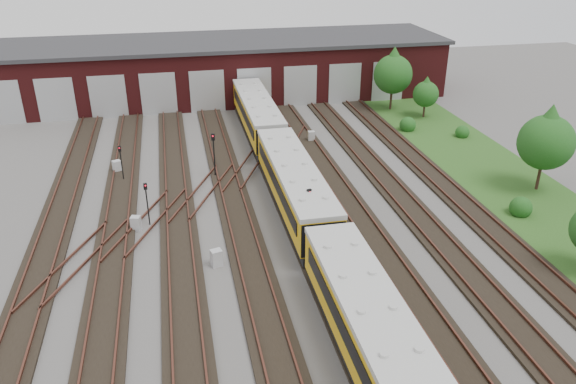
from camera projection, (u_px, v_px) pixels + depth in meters
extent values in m
plane|color=#464341|center=(298.00, 298.00, 30.07)|extent=(120.00, 120.00, 0.00)
cube|color=black|center=(20.00, 333.00, 27.41)|extent=(2.40, 70.00, 0.18)
cube|color=#542D21|center=(3.00, 332.00, 27.21)|extent=(0.10, 70.00, 0.15)
cube|color=#542D21|center=(35.00, 328.00, 27.48)|extent=(0.10, 70.00, 0.15)
cube|color=black|center=(105.00, 322.00, 28.16)|extent=(2.40, 70.00, 0.18)
cube|color=#542D21|center=(89.00, 321.00, 27.96)|extent=(0.10, 70.00, 0.15)
cube|color=#542D21|center=(119.00, 317.00, 28.22)|extent=(0.10, 70.00, 0.15)
cube|color=black|center=(185.00, 311.00, 28.91)|extent=(2.40, 70.00, 0.18)
cube|color=#542D21|center=(171.00, 311.00, 28.70)|extent=(0.10, 70.00, 0.15)
cube|color=#542D21|center=(199.00, 307.00, 28.97)|extent=(0.10, 70.00, 0.15)
cube|color=black|center=(262.00, 302.00, 29.66)|extent=(2.40, 70.00, 0.18)
cube|color=#542D21|center=(248.00, 301.00, 29.45)|extent=(0.10, 70.00, 0.15)
cube|color=#542D21|center=(275.00, 297.00, 29.72)|extent=(0.10, 70.00, 0.15)
cube|color=black|center=(334.00, 292.00, 30.40)|extent=(2.40, 70.00, 0.18)
cube|color=#542D21|center=(322.00, 291.00, 30.20)|extent=(0.10, 70.00, 0.15)
cube|color=#542D21|center=(347.00, 288.00, 30.47)|extent=(0.10, 70.00, 0.15)
cube|color=black|center=(404.00, 283.00, 31.15)|extent=(2.40, 70.00, 0.18)
cube|color=#542D21|center=(392.00, 283.00, 30.95)|extent=(0.10, 70.00, 0.15)
cube|color=#542D21|center=(416.00, 279.00, 31.22)|extent=(0.10, 70.00, 0.15)
cube|color=black|center=(469.00, 275.00, 31.90)|extent=(2.40, 70.00, 0.18)
cube|color=#542D21|center=(458.00, 274.00, 31.69)|extent=(0.10, 70.00, 0.15)
cube|color=#542D21|center=(481.00, 271.00, 31.96)|extent=(0.10, 70.00, 0.15)
cube|color=black|center=(532.00, 267.00, 32.65)|extent=(2.40, 70.00, 0.18)
cube|color=#542D21|center=(522.00, 266.00, 32.44)|extent=(0.10, 70.00, 0.15)
cube|color=#542D21|center=(544.00, 263.00, 32.71)|extent=(0.10, 70.00, 0.15)
cube|color=#542D21|center=(148.00, 221.00, 37.27)|extent=(5.40, 9.62, 0.15)
cube|color=#542D21|center=(204.00, 190.00, 41.55)|extent=(5.40, 9.62, 0.15)
cube|color=#542D21|center=(249.00, 165.00, 45.82)|extent=(5.40, 9.62, 0.15)
cube|color=#542D21|center=(77.00, 260.00, 33.00)|extent=(5.40, 9.62, 0.15)
cube|color=#542D21|center=(287.00, 145.00, 50.09)|extent=(5.40, 9.62, 0.15)
cube|color=#4A1213|center=(220.00, 70.00, 64.01)|extent=(50.00, 12.00, 6.00)
cube|color=#2D2C2F|center=(219.00, 41.00, 62.64)|extent=(51.00, 12.50, 0.40)
cube|color=#A1A3A6|center=(2.00, 103.00, 54.94)|extent=(3.60, 0.12, 4.40)
cube|color=#A1A3A6|center=(56.00, 100.00, 55.87)|extent=(3.60, 0.12, 4.40)
cube|color=#A1A3A6|center=(108.00, 97.00, 56.81)|extent=(3.60, 0.12, 4.40)
cube|color=#A1A3A6|center=(159.00, 94.00, 57.74)|extent=(3.60, 0.12, 4.40)
cube|color=#A1A3A6|center=(207.00, 91.00, 58.68)|extent=(3.60, 0.12, 4.40)
cube|color=#A1A3A6|center=(255.00, 89.00, 59.61)|extent=(3.60, 0.12, 4.40)
cube|color=#A1A3A6|center=(300.00, 86.00, 60.55)|extent=(3.60, 0.12, 4.40)
cube|color=#A1A3A6|center=(345.00, 84.00, 61.48)|extent=(3.60, 0.12, 4.40)
cube|color=#A1A3A6|center=(388.00, 81.00, 62.42)|extent=(3.60, 0.12, 4.40)
cube|color=#244517|center=(513.00, 188.00, 42.42)|extent=(8.00, 55.00, 0.05)
cube|color=black|center=(373.00, 362.00, 24.81)|extent=(2.39, 15.18, 0.61)
cube|color=gold|center=(375.00, 337.00, 24.20)|extent=(2.69, 15.18, 2.22)
cube|color=#B8B8B4|center=(377.00, 313.00, 23.65)|extent=(2.79, 15.18, 0.30)
cube|color=black|center=(346.00, 337.00, 23.85)|extent=(0.12, 13.35, 0.86)
cube|color=black|center=(405.00, 328.00, 24.33)|extent=(0.12, 13.35, 0.86)
cube|color=black|center=(295.00, 203.00, 38.91)|extent=(2.39, 15.18, 0.61)
cube|color=gold|center=(295.00, 184.00, 38.30)|extent=(2.69, 15.18, 2.22)
cube|color=#B8B8B4|center=(295.00, 167.00, 37.75)|extent=(2.79, 15.18, 0.30)
cube|color=black|center=(275.00, 182.00, 37.94)|extent=(0.12, 13.35, 0.86)
cube|color=black|center=(314.00, 179.00, 38.43)|extent=(0.12, 13.35, 0.86)
cube|color=black|center=(258.00, 128.00, 53.01)|extent=(2.39, 15.18, 0.61)
cube|color=gold|center=(257.00, 114.00, 52.39)|extent=(2.69, 15.18, 2.22)
cube|color=#B8B8B4|center=(257.00, 100.00, 51.84)|extent=(2.79, 15.18, 0.30)
cube|color=black|center=(243.00, 112.00, 52.04)|extent=(0.12, 13.35, 0.86)
cube|color=black|center=(271.00, 110.00, 52.53)|extent=(0.12, 13.35, 0.86)
cylinder|color=black|center=(148.00, 207.00, 36.83)|extent=(0.09, 0.09, 2.59)
cube|color=black|center=(145.00, 186.00, 36.17)|extent=(0.25, 0.18, 0.45)
sphere|color=red|center=(145.00, 186.00, 36.05)|extent=(0.11, 0.11, 0.11)
cylinder|color=black|center=(122.00, 166.00, 43.18)|extent=(0.09, 0.09, 2.46)
cube|color=black|center=(119.00, 149.00, 42.55)|extent=(0.22, 0.14, 0.43)
sphere|color=red|center=(119.00, 148.00, 42.43)|extent=(0.10, 0.10, 0.10)
cylinder|color=black|center=(214.00, 159.00, 43.70)|extent=(0.11, 0.11, 3.09)
cube|color=black|center=(213.00, 137.00, 42.91)|extent=(0.30, 0.21, 0.54)
sphere|color=red|center=(213.00, 136.00, 42.77)|extent=(0.13, 0.13, 0.13)
cylinder|color=black|center=(309.00, 219.00, 34.90)|extent=(0.11, 0.11, 3.03)
cube|color=black|center=(309.00, 193.00, 34.12)|extent=(0.31, 0.24, 0.56)
sphere|color=red|center=(310.00, 193.00, 33.97)|extent=(0.13, 0.13, 0.13)
cube|color=#B2B4B8|center=(136.00, 224.00, 36.49)|extent=(0.72, 0.65, 1.00)
cube|color=#B2B4B8|center=(117.00, 167.00, 44.96)|extent=(0.76, 0.71, 1.01)
cube|color=#B2B4B8|center=(217.00, 258.00, 32.72)|extent=(0.74, 0.67, 1.04)
cube|color=#B2B4B8|center=(279.00, 147.00, 48.67)|extent=(0.76, 0.66, 1.14)
cube|color=#B2B4B8|center=(311.00, 137.00, 51.26)|extent=(0.62, 0.52, 1.00)
cylinder|color=#321E16|center=(391.00, 100.00, 59.88)|extent=(0.24, 0.24, 2.08)
sphere|color=#154614|center=(393.00, 74.00, 58.68)|extent=(4.04, 4.04, 4.04)
cone|color=#154614|center=(394.00, 61.00, 58.05)|extent=(3.46, 3.46, 2.88)
cylinder|color=#321E16|center=(424.00, 111.00, 57.63)|extent=(0.21, 0.21, 1.33)
sphere|color=#154614|center=(426.00, 94.00, 56.86)|extent=(2.59, 2.59, 2.59)
cone|color=#154614|center=(427.00, 85.00, 56.45)|extent=(2.22, 2.22, 1.85)
cylinder|color=#321E16|center=(539.00, 177.00, 41.84)|extent=(0.23, 0.23, 2.07)
sphere|color=#154614|center=(546.00, 142.00, 40.64)|extent=(4.02, 4.02, 4.02)
cone|color=#154614|center=(550.00, 123.00, 40.02)|extent=(3.45, 3.45, 2.87)
sphere|color=#154614|center=(521.00, 205.00, 38.35)|extent=(1.53, 1.53, 1.53)
sphere|color=#154614|center=(408.00, 123.00, 53.93)|extent=(1.57, 1.57, 1.57)
sphere|color=#154614|center=(463.00, 130.00, 52.33)|extent=(1.30, 1.30, 1.30)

